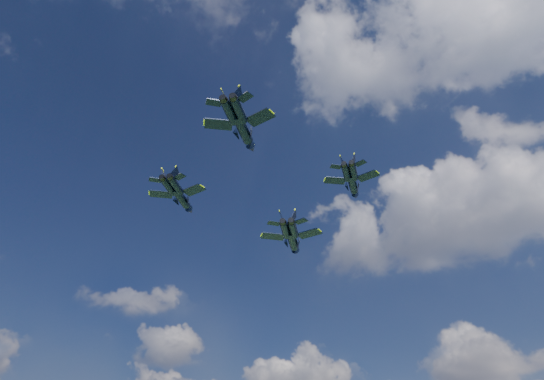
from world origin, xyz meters
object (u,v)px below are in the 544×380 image
Objects in this scene: jet_left at (182,198)px; jet_right at (353,184)px; jet_lead at (293,240)px; jet_slot at (243,130)px.

jet_left is 35.43m from jet_right.
jet_left is at bearing -139.38° from jet_lead.
jet_right is (33.03, 12.75, -1.33)m from jet_left.
jet_slot is (-9.11, -23.88, 1.40)m from jet_right.
jet_right is 25.60m from jet_slot.
jet_right reaches higher than jet_lead.
jet_left is 0.97× the size of jet_slot.
jet_slot is at bearing -129.63° from jet_right.
jet_right is at bearing 49.78° from jet_slot.
jet_left is (-11.87, -24.92, 2.56)m from jet_lead.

